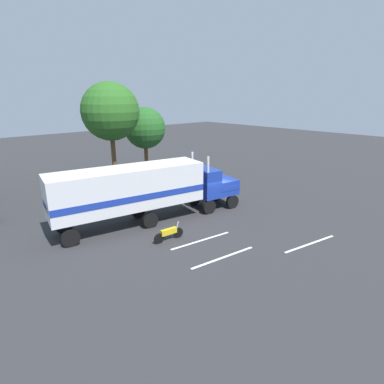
{
  "coord_description": "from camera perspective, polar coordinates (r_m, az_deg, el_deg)",
  "views": [
    {
      "loc": [
        -16.96,
        -16.08,
        8.81
      ],
      "look_at": [
        -1.54,
        0.68,
        1.6
      ],
      "focal_mm": 28.8,
      "sensor_mm": 36.0,
      "label": 1
    }
  ],
  "objects": [
    {
      "name": "ground_plane",
      "position": [
        24.98,
        3.66,
        -3.12
      ],
      "size": [
        120.0,
        120.0,
        0.0
      ],
      "primitive_type": "plane",
      "color": "#2D2D30"
    },
    {
      "name": "tree_right",
      "position": [
        36.29,
        -8.7,
        11.6
      ],
      "size": [
        4.68,
        4.68,
        7.52
      ],
      "color": "brown",
      "rests_on": "ground_plane"
    },
    {
      "name": "tree_left",
      "position": [
        30.89,
        -14.89,
        14.16
      ],
      "size": [
        5.45,
        5.45,
        10.03
      ],
      "color": "brown",
      "rests_on": "ground_plane"
    },
    {
      "name": "lane_stripe_far",
      "position": [
        20.64,
        21.04,
        -8.95
      ],
      "size": [
        4.34,
        1.05,
        0.01
      ],
      "primitive_type": "cube",
      "rotation": [
        0.0,
        0.0,
        -0.2
      ],
      "color": "silver",
      "rests_on": "ground_plane"
    },
    {
      "name": "motorcycle",
      "position": [
        19.59,
        -4.29,
        -7.64
      ],
      "size": [
        2.11,
        0.36,
        1.12
      ],
      "color": "black",
      "rests_on": "ground_plane"
    },
    {
      "name": "lane_stripe_near",
      "position": [
        19.7,
        1.67,
        -8.98
      ],
      "size": [
        4.37,
        0.85,
        0.01
      ],
      "primitive_type": "cube",
      "rotation": [
        0.0,
        0.0,
        -0.16
      ],
      "color": "silver",
      "rests_on": "ground_plane"
    },
    {
      "name": "lane_stripe_mid",
      "position": [
        17.92,
        5.83,
        -11.96
      ],
      "size": [
        4.37,
        0.84,
        0.01
      ],
      "primitive_type": "cube",
      "rotation": [
        0.0,
        0.0,
        -0.15
      ],
      "color": "silver",
      "rests_on": "ground_plane"
    },
    {
      "name": "semi_truck",
      "position": [
        21.86,
        -8.88,
        0.65
      ],
      "size": [
        14.37,
        5.15,
        4.5
      ],
      "color": "#193399",
      "rests_on": "ground_plane"
    },
    {
      "name": "person_bystander",
      "position": [
        25.53,
        -5.68,
        -0.58
      ],
      "size": [
        0.39,
        0.48,
        1.63
      ],
      "color": "#2D3347",
      "rests_on": "ground_plane"
    }
  ]
}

